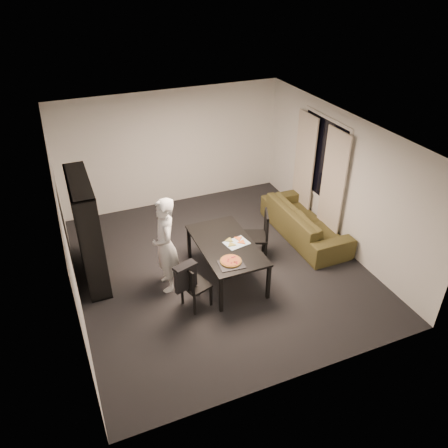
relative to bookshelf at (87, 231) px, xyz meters
name	(u,v)px	position (x,y,z in m)	size (l,w,h in m)	color
room	(218,205)	(2.16, -0.60, 0.35)	(5.01, 5.51, 2.61)	black
window_pane	(323,159)	(4.64, 0.00, 0.55)	(0.02, 1.40, 1.60)	black
window_frame	(323,159)	(4.64, 0.00, 0.55)	(0.03, 1.52, 1.72)	white
curtain_left	(332,187)	(4.56, -0.52, 0.20)	(0.03, 0.70, 2.25)	beige
curtain_right	(304,166)	(4.56, 0.52, 0.20)	(0.03, 0.70, 2.25)	beige
bookshelf	(87,231)	(0.00, 0.00, 0.00)	(0.35, 1.50, 1.90)	black
dining_table	(226,247)	(2.17, -0.94, -0.31)	(0.94, 1.69, 0.70)	black
chair_left	(192,284)	(1.36, -1.46, -0.47)	(0.49, 0.49, 0.84)	black
chair_right	(260,233)	(2.97, -0.63, -0.39)	(0.59, 0.59, 0.97)	black
draped_jacket	(186,276)	(1.25, -1.50, -0.26)	(0.40, 0.27, 0.46)	black
person	(165,245)	(1.14, -0.80, -0.10)	(0.62, 0.41, 1.71)	white
baking_tray	(231,264)	(2.01, -1.52, -0.24)	(0.40, 0.32, 0.01)	black
pepperoni_pizza	(231,261)	(2.03, -1.45, -0.22)	(0.35, 0.35, 0.03)	olive
kitchen_towel	(237,243)	(2.34, -0.99, -0.24)	(0.40, 0.30, 0.01)	white
pizza_slices	(235,241)	(2.33, -0.94, -0.23)	(0.37, 0.31, 0.01)	#CB853F
sofa	(305,222)	(4.17, -0.30, -0.62)	(2.25, 0.88, 0.66)	#3C3318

